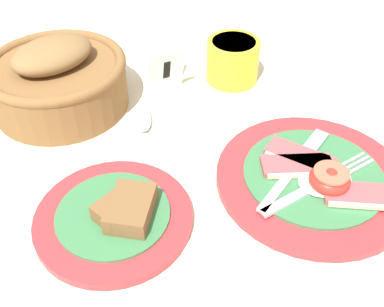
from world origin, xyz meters
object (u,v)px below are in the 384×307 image
object	(u,v)px
bread_basket	(58,79)
number_card	(164,68)
teaspoon_by_saucer	(144,129)
sugar_cup	(233,59)
breakfast_plate	(314,178)
bread_plate	(116,216)

from	to	relation	value
bread_basket	number_card	bearing A→B (deg)	-7.26
bread_basket	number_card	size ratio (longest dim) A/B	2.94
teaspoon_by_saucer	bread_basket	bearing A→B (deg)	54.28
bread_basket	teaspoon_by_saucer	bearing A→B (deg)	-52.04
sugar_cup	breakfast_plate	bearing A→B (deg)	-95.54
sugar_cup	bread_basket	bearing A→B (deg)	170.51
breakfast_plate	teaspoon_by_saucer	size ratio (longest dim) A/B	1.34
bread_plate	sugar_cup	bearing A→B (deg)	38.28
sugar_cup	bread_plate	bearing A→B (deg)	-141.72
breakfast_plate	sugar_cup	xyz separation A→B (m)	(0.03, 0.27, 0.03)
bread_plate	bread_basket	size ratio (longest dim) A/B	0.89
breakfast_plate	sugar_cup	size ratio (longest dim) A/B	2.87
bread_plate	number_card	xyz separation A→B (m)	(0.17, 0.25, 0.03)
bread_plate	teaspoon_by_saucer	size ratio (longest dim) A/B	1.01
breakfast_plate	bread_basket	size ratio (longest dim) A/B	1.18
breakfast_plate	sugar_cup	world-z (taller)	sugar_cup
breakfast_plate	number_card	xyz separation A→B (m)	(-0.09, 0.30, 0.03)
sugar_cup	number_card	xyz separation A→B (m)	(-0.12, 0.03, -0.00)
breakfast_plate	bread_basket	bearing A→B (deg)	129.02
number_card	sugar_cup	bearing A→B (deg)	-11.05
breakfast_plate	sugar_cup	bearing A→B (deg)	84.46
bread_basket	number_card	distance (m)	0.17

